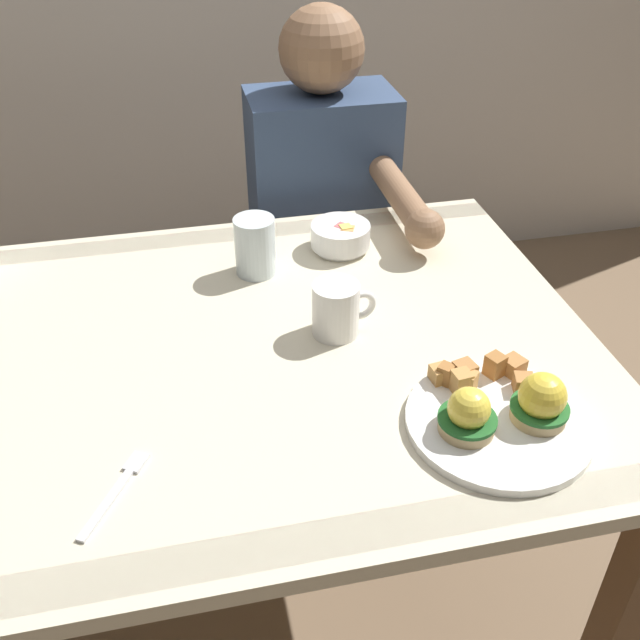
% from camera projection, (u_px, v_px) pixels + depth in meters
% --- Properties ---
extents(ground_plane, '(6.00, 6.00, 0.00)m').
position_uv_depth(ground_plane, '(260.00, 608.00, 1.62)').
color(ground_plane, '#7F664C').
extents(dining_table, '(1.20, 0.90, 0.74)m').
position_uv_depth(dining_table, '(243.00, 398.00, 1.25)').
color(dining_table, beige).
rests_on(dining_table, ground_plane).
extents(eggs_benedict_plate, '(0.27, 0.27, 0.09)m').
position_uv_depth(eggs_benedict_plate, '(501.00, 412.00, 1.03)').
color(eggs_benedict_plate, white).
rests_on(eggs_benedict_plate, dining_table).
extents(fruit_bowl, '(0.12, 0.12, 0.06)m').
position_uv_depth(fruit_bowl, '(341.00, 236.00, 1.45)').
color(fruit_bowl, white).
rests_on(fruit_bowl, dining_table).
extents(coffee_mug, '(0.11, 0.08, 0.09)m').
position_uv_depth(coffee_mug, '(337.00, 308.00, 1.20)').
color(coffee_mug, white).
rests_on(coffee_mug, dining_table).
extents(fork, '(0.09, 0.14, 0.00)m').
position_uv_depth(fork, '(118.00, 489.00, 0.95)').
color(fork, silver).
rests_on(fork, dining_table).
extents(water_glass_far, '(0.08, 0.08, 0.11)m').
position_uv_depth(water_glass_far, '(255.00, 249.00, 1.36)').
color(water_glass_far, silver).
rests_on(water_glass_far, dining_table).
extents(diner_person, '(0.34, 0.54, 1.14)m').
position_uv_depth(diner_person, '(325.00, 217.00, 1.77)').
color(diner_person, '#33333D').
rests_on(diner_person, ground_plane).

